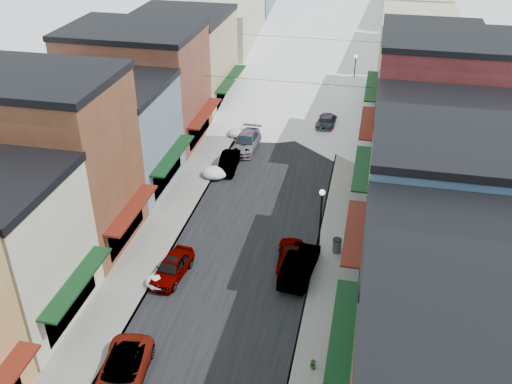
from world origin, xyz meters
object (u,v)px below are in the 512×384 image
at_px(trash_can, 337,245).
at_px(streetlamp_near, 321,212).
at_px(car_dark_hatch, 229,162).
at_px(car_white_suv, 122,372).
at_px(car_green_sedan, 300,265).
at_px(car_silver_sedan, 172,267).

relative_size(trash_can, streetlamp_near, 0.23).
bearing_deg(car_dark_hatch, car_white_suv, -92.68).
distance_m(car_green_sedan, streetlamp_near, 4.01).
bearing_deg(trash_can, car_green_sedan, -127.72).
xyz_separation_m(car_silver_sedan, streetlamp_near, (9.18, 5.09, 2.42)).
bearing_deg(streetlamp_near, car_white_suv, -121.83).
height_order(car_green_sedan, trash_can, car_green_sedan).
xyz_separation_m(car_silver_sedan, trash_can, (10.46, 4.82, -0.03)).
distance_m(car_white_suv, car_dark_hatch, 24.48).
bearing_deg(car_white_suv, car_dark_hatch, 84.42).
bearing_deg(car_silver_sedan, car_white_suv, -81.21).
bearing_deg(car_green_sedan, trash_can, -121.62).
distance_m(car_dark_hatch, streetlamp_near, 14.15).
distance_m(trash_can, streetlamp_near, 2.78).
bearing_deg(streetlamp_near, car_dark_hatch, 131.97).
relative_size(car_white_suv, car_green_sedan, 1.03).
height_order(car_white_suv, trash_can, car_white_suv).
bearing_deg(car_silver_sedan, car_dark_hatch, 96.71).
distance_m(car_dark_hatch, trash_can, 15.02).
distance_m(car_white_suv, trash_can, 17.11).
distance_m(car_silver_sedan, car_dark_hatch, 15.45).
distance_m(car_silver_sedan, streetlamp_near, 10.77).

